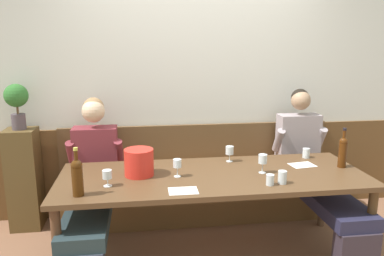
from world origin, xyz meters
TOP-DOWN VIEW (x-y plane):
  - room_wall_back at (0.00, 1.09)m, footprint 6.80×0.08m
  - wood_wainscot_panel at (0.00, 1.04)m, footprint 6.80×0.03m
  - wall_bench at (0.00, 0.83)m, footprint 2.76×0.42m
  - dining_table at (0.00, 0.10)m, footprint 2.46×0.91m
  - person_center_left_seat at (-1.00, 0.43)m, footprint 0.51×1.35m
  - person_right_seat at (1.02, 0.42)m, footprint 0.52×1.34m
  - ice_bucket at (-0.59, 0.16)m, footprint 0.23×0.23m
  - wine_bottle_green_tall at (-1.01, -0.20)m, footprint 0.08×0.08m
  - wine_bottle_amber_mid at (1.12, 0.13)m, footprint 0.07×0.07m
  - wine_glass_center_rear at (-0.82, -0.05)m, footprint 0.07×0.07m
  - wine_glass_center_front at (0.40, 0.08)m, footprint 0.07×0.07m
  - wine_glass_near_bucket at (0.21, 0.41)m, footprint 0.07×0.07m
  - wine_glass_mid_left at (-0.29, 0.08)m, footprint 0.07×0.07m
  - water_tumbler_right at (0.37, -0.19)m, footprint 0.06×0.06m
  - water_tumbler_left at (0.47, -0.17)m, footprint 0.07×0.07m
  - water_tumbler_center at (0.93, 0.42)m, footprint 0.06×0.06m
  - tasting_sheet_left_guest at (-0.28, -0.22)m, footprint 0.21×0.15m
  - tasting_sheet_right_guest at (0.81, 0.22)m, footprint 0.23×0.18m
  - corner_pedestal at (-1.68, 0.86)m, footprint 0.28×0.28m
  - potted_plant at (-1.68, 0.86)m, footprint 0.21×0.21m

SIDE VIEW (x-z plane):
  - wall_bench at x=0.00m, z-range -0.19..0.75m
  - wood_wainscot_panel at x=0.00m, z-range 0.00..0.92m
  - corner_pedestal at x=-1.68m, z-range 0.00..0.97m
  - person_right_seat at x=1.02m, z-range -0.04..1.27m
  - person_center_left_seat at x=-1.00m, z-range -0.02..1.25m
  - dining_table at x=0.00m, z-range 0.29..1.02m
  - tasting_sheet_left_guest at x=-0.28m, z-range 0.72..0.72m
  - tasting_sheet_right_guest at x=0.81m, z-range 0.72..0.72m
  - water_tumbler_right at x=0.37m, z-range 0.72..0.80m
  - water_tumbler_center at x=0.93m, z-range 0.72..0.81m
  - water_tumbler_left at x=0.47m, z-range 0.72..0.82m
  - wine_glass_center_rear at x=-0.82m, z-range 0.74..0.87m
  - wine_glass_near_bucket at x=0.21m, z-range 0.75..0.89m
  - wine_glass_mid_left at x=-0.29m, z-range 0.75..0.90m
  - ice_bucket at x=-0.59m, z-range 0.72..0.94m
  - wine_glass_center_front at x=0.40m, z-range 0.75..0.91m
  - wine_bottle_green_tall at x=-1.01m, z-range 0.69..1.04m
  - wine_bottle_amber_mid at x=1.12m, z-range 0.69..1.04m
  - potted_plant at x=-1.68m, z-range 1.03..1.46m
  - room_wall_back at x=0.00m, z-range 0.00..2.80m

